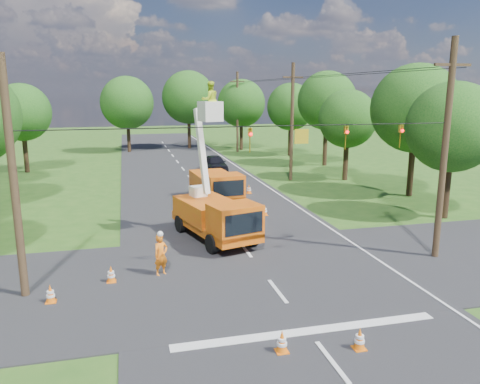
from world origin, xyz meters
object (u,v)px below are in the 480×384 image
object	(u,v)px
distant_car	(215,163)
pole_right_far	(237,112)
bucket_truck	(216,208)
traffic_cone_4	(111,274)
traffic_cone_5	(50,294)
tree_right_d	(327,101)
tree_far_a	(127,103)
tree_far_b	(188,97)
traffic_cone_3	(265,210)
pole_right_mid	(292,122)
ground_worker	(161,255)
pole_right_near	(445,149)
pole_left	(14,181)
traffic_cone_0	(282,342)
traffic_cone_7	(249,189)
tree_far_c	(241,103)
tree_right_e	(291,107)
second_truck	(216,186)
traffic_cone_2	(250,227)
traffic_cone_1	(360,339)
tree_right_a	(452,127)
tree_right_b	(416,109)
tree_right_c	(348,119)
tree_left_f	(22,112)

from	to	relation	value
distant_car	pole_right_far	distance (m)	15.50
bucket_truck	traffic_cone_4	bearing A→B (deg)	-154.68
traffic_cone_5	tree_right_d	size ratio (longest dim) A/B	0.07
tree_far_a	tree_far_b	bearing A→B (deg)	14.04
traffic_cone_3	pole_right_mid	world-z (taller)	pole_right_mid
ground_worker	pole_right_far	bearing A→B (deg)	41.66
pole_right_near	pole_left	distance (m)	18.01
traffic_cone_0	traffic_cone_7	size ratio (longest dim) A/B	1.00
tree_far_b	tree_far_c	distance (m)	7.20
bucket_truck	traffic_cone_0	bearing A→B (deg)	-106.19
traffic_cone_0	traffic_cone_4	distance (m)	8.37
distant_car	tree_right_e	bearing A→B (deg)	36.78
ground_worker	traffic_cone_7	world-z (taller)	ground_worker
second_truck	traffic_cone_2	world-z (taller)	second_truck
pole_right_near	tree_right_e	world-z (taller)	pole_right_near
traffic_cone_4	traffic_cone_1	bearing A→B (deg)	-43.58
tree_right_a	tree_right_e	size ratio (longest dim) A/B	0.96
distant_car	pole_left	size ratio (longest dim) A/B	0.50
pole_right_mid	tree_far_a	size ratio (longest dim) A/B	1.05
second_truck	pole_right_far	bearing A→B (deg)	68.71
traffic_cone_7	tree_right_b	distance (m)	13.47
tree_far_c	tree_right_c	bearing A→B (deg)	-80.86
bucket_truck	traffic_cone_3	xyz separation A→B (m)	(3.90, 4.04, -1.38)
tree_right_e	tree_far_a	world-z (taller)	tree_far_a
tree_left_f	tree_right_d	distance (m)	29.77
tree_left_f	tree_far_c	world-z (taller)	tree_far_c
tree_right_c	bucket_truck	bearing A→B (deg)	-135.64
distant_car	ground_worker	bearing A→B (deg)	-108.11
traffic_cone_7	tree_right_d	distance (m)	17.35
distant_car	traffic_cone_3	bearing A→B (deg)	-92.70
second_truck	tree_right_b	world-z (taller)	tree_right_b
tree_right_c	tree_right_e	xyz separation A→B (m)	(0.60, 16.00, 0.50)
distant_car	traffic_cone_4	size ratio (longest dim) A/B	6.37
traffic_cone_2	tree_far_b	world-z (taller)	tree_far_b
tree_right_d	traffic_cone_0	bearing A→B (deg)	-115.83
tree_left_f	tree_right_a	bearing A→B (deg)	-40.30
pole_right_near	tree_right_b	world-z (taller)	pole_right_near
pole_right_mid	tree_left_f	xyz separation A→B (m)	(-23.30, 10.00, 0.58)
traffic_cone_2	pole_right_far	size ratio (longest dim) A/B	0.07
pole_right_mid	tree_right_d	world-z (taller)	pole_right_mid
pole_left	tree_right_c	world-z (taller)	pole_left
traffic_cone_5	tree_right_b	world-z (taller)	tree_right_b
pole_right_mid	tree_far_b	distance (m)	25.65
traffic_cone_4	tree_far_a	bearing A→B (deg)	88.22
distant_car	tree_right_a	xyz separation A→B (m)	(10.56, -20.20, 4.79)
traffic_cone_1	traffic_cone_4	xyz separation A→B (m)	(-7.42, 7.06, 0.00)
pole_right_mid	tree_far_b	size ratio (longest dim) A/B	0.97
traffic_cone_5	tree_far_b	distance (m)	47.74
tree_left_f	tree_right_e	xyz separation A→B (m)	(28.60, 5.00, 0.13)
traffic_cone_3	tree_right_d	distance (m)	22.48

